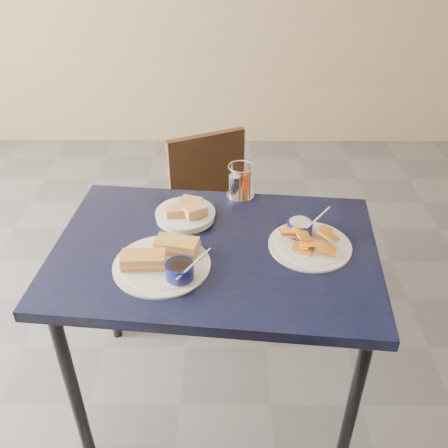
{
  "coord_description": "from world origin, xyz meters",
  "views": [
    {
      "loc": [
        0.19,
        -1.25,
        1.79
      ],
      "look_at": [
        0.18,
        0.13,
        0.82
      ],
      "focal_mm": 40.0,
      "sensor_mm": 36.0,
      "label": 1
    }
  ],
  "objects_px": {
    "dining_table": "(215,264)",
    "sandwich_plate": "(164,261)",
    "bread_basket": "(186,213)",
    "condiment_caddy": "(239,183)",
    "chair_far": "(220,206)",
    "plantain_plate": "(306,239)"
  },
  "relations": [
    {
      "from": "dining_table",
      "to": "bread_basket",
      "type": "distance_m",
      "value": 0.23
    },
    {
      "from": "dining_table",
      "to": "sandwich_plate",
      "type": "bearing_deg",
      "value": -148.54
    },
    {
      "from": "chair_far",
      "to": "dining_table",
      "type": "bearing_deg",
      "value": -90.62
    },
    {
      "from": "plantain_plate",
      "to": "bread_basket",
      "type": "relative_size",
      "value": 1.3
    },
    {
      "from": "dining_table",
      "to": "sandwich_plate",
      "type": "height_order",
      "value": "sandwich_plate"
    },
    {
      "from": "chair_far",
      "to": "condiment_caddy",
      "type": "xyz_separation_m",
      "value": [
        0.08,
        -0.36,
        0.34
      ]
    },
    {
      "from": "plantain_plate",
      "to": "chair_far",
      "type": "bearing_deg",
      "value": 114.34
    },
    {
      "from": "sandwich_plate",
      "to": "plantain_plate",
      "type": "distance_m",
      "value": 0.49
    },
    {
      "from": "dining_table",
      "to": "bread_basket",
      "type": "bearing_deg",
      "value": 121.67
    },
    {
      "from": "plantain_plate",
      "to": "condiment_caddy",
      "type": "distance_m",
      "value": 0.39
    },
    {
      "from": "chair_far",
      "to": "bread_basket",
      "type": "bearing_deg",
      "value": -102.8
    },
    {
      "from": "chair_far",
      "to": "plantain_plate",
      "type": "xyz_separation_m",
      "value": [
        0.3,
        -0.67,
        0.31
      ]
    },
    {
      "from": "plantain_plate",
      "to": "bread_basket",
      "type": "height_order",
      "value": "plantain_plate"
    },
    {
      "from": "plantain_plate",
      "to": "condiment_caddy",
      "type": "bearing_deg",
      "value": 125.81
    },
    {
      "from": "dining_table",
      "to": "plantain_plate",
      "type": "bearing_deg",
      "value": 4.67
    },
    {
      "from": "chair_far",
      "to": "sandwich_plate",
      "type": "bearing_deg",
      "value": -101.95
    },
    {
      "from": "sandwich_plate",
      "to": "bread_basket",
      "type": "distance_m",
      "value": 0.28
    },
    {
      "from": "dining_table",
      "to": "chair_far",
      "type": "xyz_separation_m",
      "value": [
        0.01,
        0.7,
        -0.21
      ]
    },
    {
      "from": "dining_table",
      "to": "plantain_plate",
      "type": "height_order",
      "value": "plantain_plate"
    },
    {
      "from": "chair_far",
      "to": "sandwich_plate",
      "type": "distance_m",
      "value": 0.87
    },
    {
      "from": "chair_far",
      "to": "plantain_plate",
      "type": "distance_m",
      "value": 0.8
    },
    {
      "from": "sandwich_plate",
      "to": "condiment_caddy",
      "type": "xyz_separation_m",
      "value": [
        0.25,
        0.44,
        0.03
      ]
    }
  ]
}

